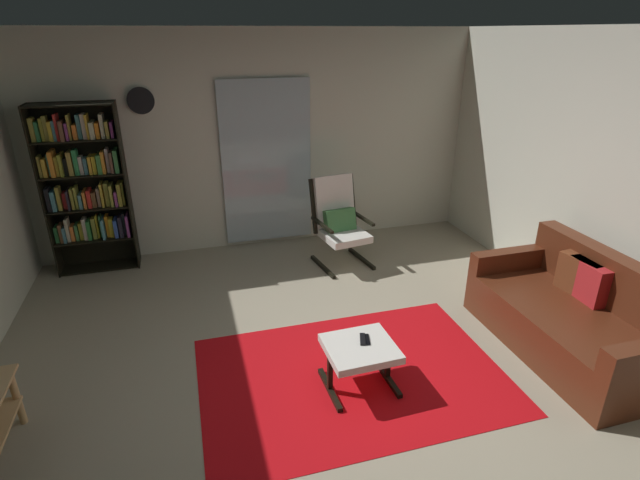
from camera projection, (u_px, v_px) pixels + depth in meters
name	position (u px, v px, depth m)	size (l,w,h in m)	color
ground_plane	(330.00, 380.00, 3.85)	(7.02, 7.02, 0.00)	tan
wall_back	(261.00, 142.00, 5.90)	(5.60, 0.06, 2.60)	silver
glass_door_panel	(267.00, 164.00, 5.95)	(1.10, 0.01, 2.00)	silver
area_rug	(352.00, 375.00, 3.89)	(2.40, 1.65, 0.01)	red
bookshelf_near_tv	(86.00, 183.00, 5.30)	(0.86, 0.30, 1.88)	black
leather_sofa	(575.00, 317.00, 4.14)	(0.91, 1.72, 0.83)	#552513
lounge_armchair	(339.00, 219.00, 5.64)	(0.66, 0.73, 1.02)	black
ottoman	(360.00, 353.00, 3.67)	(0.53, 0.50, 0.38)	white
tv_remote	(363.00, 339.00, 3.70)	(0.04, 0.14, 0.02)	black
cell_phone	(365.00, 340.00, 3.70)	(0.07, 0.14, 0.01)	black
wall_clock	(141.00, 101.00, 5.28)	(0.29, 0.03, 0.29)	silver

